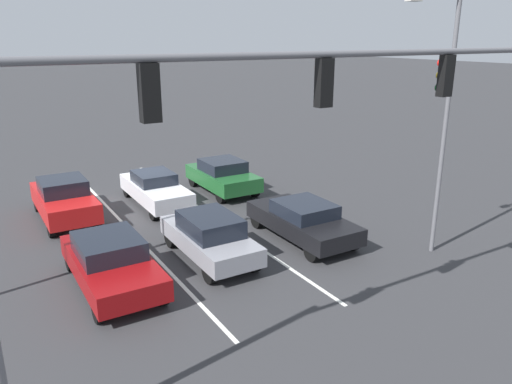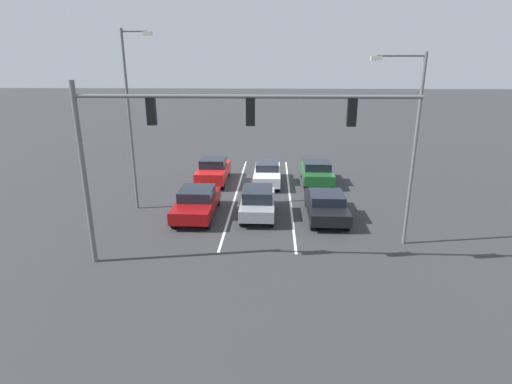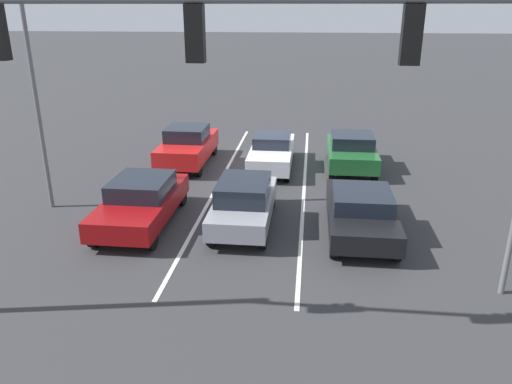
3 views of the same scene
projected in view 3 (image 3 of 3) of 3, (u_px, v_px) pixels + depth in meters
name	position (u px, v px, depth m)	size (l,w,h in m)	color
ground_plane	(267.00, 165.00, 21.73)	(240.00, 240.00, 0.00)	#333335
lane_stripe_left_divider	(304.00, 185.00, 19.20)	(0.12, 17.05, 0.01)	silver
lane_stripe_center_divider	(220.00, 182.00, 19.55)	(0.12, 17.05, 0.01)	silver
car_black_leftlane_front	(361.00, 211.00, 14.95)	(1.94, 4.56, 1.37)	black
car_maroon_rightlane_front	(141.00, 201.00, 15.60)	(1.94, 4.58, 1.47)	maroon
car_gray_midlane_front	(244.00, 202.00, 15.44)	(1.73, 4.26, 1.52)	gray
car_darkgreen_leftlane_second	(352.00, 151.00, 20.95)	(1.95, 4.08, 1.50)	#1E5928
car_red_rightlane_second	(188.00, 145.00, 21.52)	(1.87, 4.44, 1.66)	red
car_white_midlane_second	(272.00, 151.00, 21.09)	(1.71, 4.57, 1.42)	silver
traffic_signal_gantry	(69.00, 75.00, 8.93)	(12.41, 0.37, 7.13)	slate
street_lamp_right_shoulder	(32.00, 48.00, 15.31)	(1.59, 0.24, 9.38)	slate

